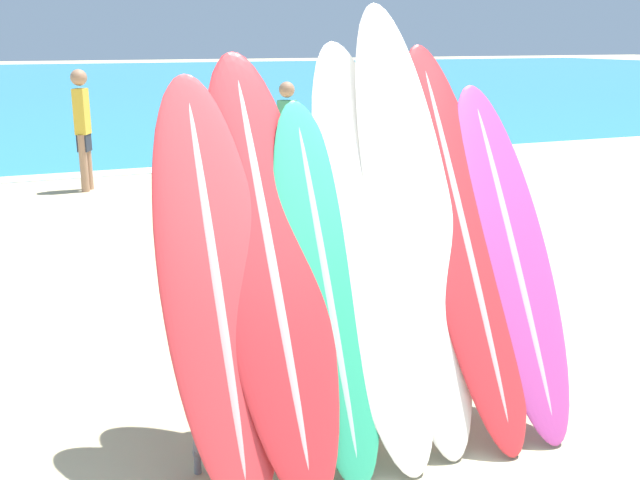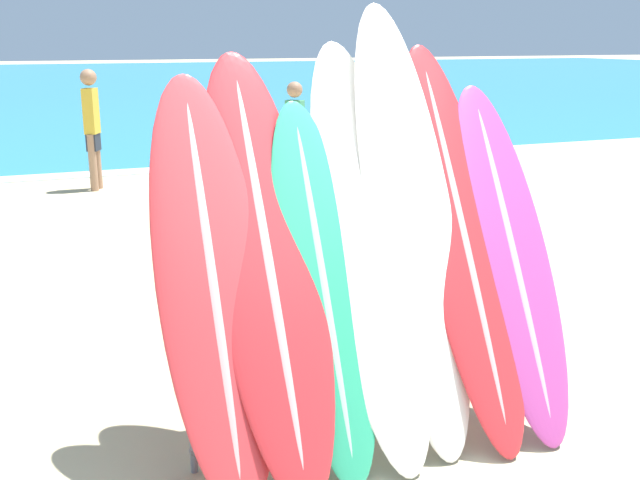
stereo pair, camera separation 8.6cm
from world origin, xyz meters
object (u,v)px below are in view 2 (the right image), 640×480
at_px(surfboard_slot_6, 511,258).
at_px(surfboard_slot_0, 212,284).
at_px(surfboard_slot_4, 412,223).
at_px(person_mid_beach, 260,177).
at_px(surfboard_slot_2, 323,287).
at_px(surfboard_slot_1, 267,265).
at_px(person_far_left, 295,136).
at_px(surfboard_slot_5, 462,240).
at_px(surfboard_rack, 371,354).
at_px(person_near_water, 92,125).
at_px(surfboard_slot_3, 370,248).

bearing_deg(surfboard_slot_6, surfboard_slot_0, 179.13).
xyz_separation_m(surfboard_slot_4, person_mid_beach, (0.16, 3.49, -0.34)).
bearing_deg(surfboard_slot_2, surfboard_slot_1, 166.28).
bearing_deg(surfboard_slot_2, surfboard_slot_4, 11.12).
relative_size(surfboard_slot_4, surfboard_slot_6, 1.24).
distance_m(surfboard_slot_4, surfboard_slot_6, 0.67).
bearing_deg(person_far_left, surfboard_slot_5, -56.65).
relative_size(surfboard_slot_2, surfboard_slot_5, 0.86).
bearing_deg(surfboard_rack, person_near_water, 95.36).
bearing_deg(person_far_left, surfboard_rack, -61.58).
bearing_deg(person_near_water, surfboard_slot_0, 24.13).
distance_m(surfboard_rack, surfboard_slot_6, 1.02).
xyz_separation_m(surfboard_rack, surfboard_slot_1, (-0.59, 0.05, 0.58)).
bearing_deg(surfboard_rack, surfboard_slot_0, 178.94).
bearing_deg(surfboard_slot_4, surfboard_slot_2, -168.88).
bearing_deg(surfboard_rack, surfboard_slot_4, 18.83).
bearing_deg(person_far_left, surfboard_slot_0, -68.68).
xyz_separation_m(surfboard_slot_2, surfboard_slot_4, (0.59, 0.12, 0.27)).
relative_size(surfboard_rack, surfboard_slot_1, 0.96).
relative_size(surfboard_rack, surfboard_slot_2, 1.10).
relative_size(surfboard_rack, surfboard_slot_0, 1.02).
xyz_separation_m(surfboard_slot_2, surfboard_slot_3, (0.31, 0.08, 0.16)).
xyz_separation_m(surfboard_slot_0, surfboard_slot_1, (0.31, 0.04, 0.06)).
relative_size(surfboard_slot_2, person_near_water, 1.06).
distance_m(surfboard_slot_1, person_near_water, 8.20).
distance_m(surfboard_slot_1, surfboard_slot_6, 1.50).
distance_m(surfboard_slot_1, person_far_left, 6.91).
height_order(person_mid_beach, person_far_left, person_far_left).
xyz_separation_m(surfboard_slot_3, surfboard_slot_5, (0.60, -0.00, -0.01)).
bearing_deg(surfboard_slot_6, surfboard_slot_1, 177.59).
bearing_deg(surfboard_rack, person_mid_beach, 82.93).
bearing_deg(surfboard_slot_3, surfboard_slot_1, -178.88).
bearing_deg(surfboard_slot_0, surfboard_rack, -1.06).
height_order(surfboard_slot_5, person_mid_beach, surfboard_slot_5).
relative_size(surfboard_slot_0, surfboard_slot_2, 1.08).
bearing_deg(surfboard_slot_6, surfboard_rack, 179.31).
relative_size(surfboard_slot_0, person_mid_beach, 1.27).
bearing_deg(surfboard_slot_1, person_far_left, 69.20).
height_order(surfboard_slot_1, surfboard_slot_4, surfboard_slot_4).
bearing_deg(surfboard_slot_0, surfboard_slot_2, -3.37).
xyz_separation_m(surfboard_slot_5, person_near_water, (-1.38, 8.19, -0.13)).
bearing_deg(surfboard_slot_1, person_mid_beach, 73.64).
height_order(person_near_water, person_mid_beach, person_near_water).
distance_m(surfboard_rack, surfboard_slot_2, 0.54).
distance_m(surfboard_rack, surfboard_slot_5, 0.86).
bearing_deg(person_far_left, surfboard_slot_6, -53.98).
height_order(surfboard_slot_1, surfboard_slot_5, surfboard_slot_5).
height_order(surfboard_slot_1, person_mid_beach, surfboard_slot_1).
bearing_deg(surfboard_slot_4, person_mid_beach, 87.40).
height_order(surfboard_slot_3, surfboard_slot_4, surfboard_slot_4).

